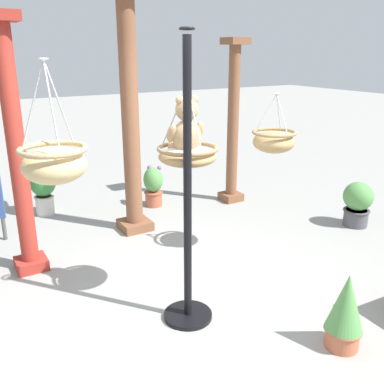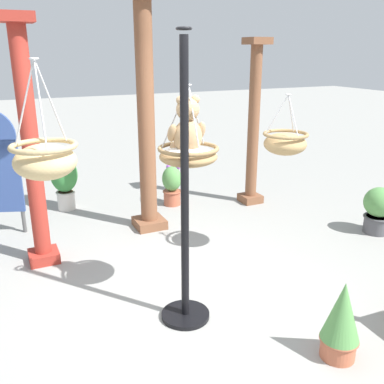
% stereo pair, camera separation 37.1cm
% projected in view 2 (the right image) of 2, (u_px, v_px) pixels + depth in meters
% --- Properties ---
extents(ground_plane, '(40.00, 40.00, 0.00)m').
position_uv_depth(ground_plane, '(194.00, 306.00, 4.10)').
color(ground_plane, gray).
extents(display_pole_central, '(0.44, 0.44, 2.49)m').
position_uv_depth(display_pole_central, '(185.00, 239.00, 3.69)').
color(display_pole_central, black).
rests_on(display_pole_central, ground).
extents(hanging_basket_with_teddy, '(0.54, 0.54, 0.70)m').
position_uv_depth(hanging_basket_with_teddy, '(189.00, 155.00, 3.75)').
color(hanging_basket_with_teddy, '#A37F51').
extents(teddy_bear, '(0.35, 0.32, 0.51)m').
position_uv_depth(teddy_bear, '(187.00, 129.00, 3.70)').
color(teddy_bear, tan).
extents(hanging_basket_left_high, '(0.44, 0.44, 0.78)m').
position_uv_depth(hanging_basket_left_high, '(45.00, 159.00, 2.85)').
color(hanging_basket_left_high, tan).
extents(hanging_basket_right_low, '(0.49, 0.49, 0.65)m').
position_uv_depth(hanging_basket_right_low, '(285.00, 142.00, 4.63)').
color(hanging_basket_right_low, tan).
extents(greenhouse_pillar_left, '(0.33, 0.33, 2.50)m').
position_uv_depth(greenhouse_pillar_left, '(253.00, 127.00, 6.53)').
color(greenhouse_pillar_left, brown).
rests_on(greenhouse_pillar_left, ground).
extents(greenhouse_pillar_right, '(0.35, 0.35, 2.68)m').
position_uv_depth(greenhouse_pillar_right, '(31.00, 152.00, 4.57)').
color(greenhouse_pillar_right, '#9E2D23').
rests_on(greenhouse_pillar_right, ground).
extents(greenhouse_pillar_far_back, '(0.42, 0.42, 3.03)m').
position_uv_depth(greenhouse_pillar_far_back, '(146.00, 121.00, 5.47)').
color(greenhouse_pillar_far_back, brown).
rests_on(greenhouse_pillar_far_back, ground).
extents(potted_plant_flowering_red, '(0.40, 0.40, 0.63)m').
position_uv_depth(potted_plant_flowering_red, '(379.00, 209.00, 5.65)').
color(potted_plant_flowering_red, '#4C4C51').
rests_on(potted_plant_flowering_red, ground).
extents(potted_plant_tall_leafy, '(0.31, 0.31, 0.66)m').
position_uv_depth(potted_plant_tall_leafy, '(341.00, 321.00, 3.32)').
color(potted_plant_tall_leafy, '#BC6042').
rests_on(potted_plant_tall_leafy, ground).
extents(potted_plant_bushy_green, '(0.30, 0.30, 0.64)m').
position_uv_depth(potted_plant_bushy_green, '(172.00, 185.00, 6.68)').
color(potted_plant_bushy_green, '#AD563D').
rests_on(potted_plant_bushy_green, ground).
extents(potted_plant_broad_leaf, '(0.40, 0.40, 0.83)m').
position_uv_depth(potted_plant_broad_leaf, '(64.00, 180.00, 6.44)').
color(potted_plant_broad_leaf, beige).
rests_on(potted_plant_broad_leaf, ground).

